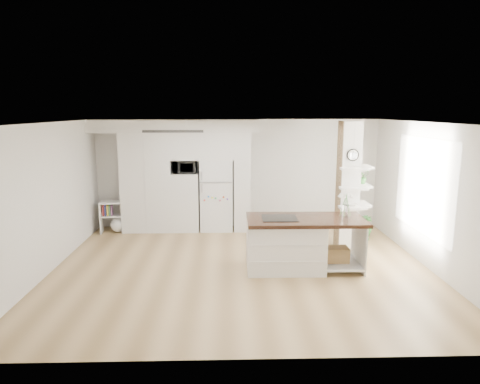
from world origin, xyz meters
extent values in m
cube|color=tan|center=(0.00, 0.00, 0.00)|extent=(7.00, 6.00, 0.01)
cube|color=white|center=(0.00, 0.00, 2.70)|extent=(7.00, 6.00, 0.04)
cube|color=silver|center=(0.00, 3.00, 1.35)|extent=(7.00, 0.04, 2.70)
cube|color=silver|center=(0.00, -3.00, 1.35)|extent=(7.00, 0.04, 2.70)
cube|color=silver|center=(-3.50, 0.00, 1.35)|extent=(0.04, 6.00, 2.70)
cube|color=silver|center=(3.50, 0.00, 1.35)|extent=(0.04, 6.00, 2.70)
cube|color=white|center=(-2.20, 2.67, 1.20)|extent=(1.20, 0.65, 2.40)
cube|color=white|center=(-1.27, 2.67, 0.71)|extent=(0.65, 0.65, 1.42)
cube|color=white|center=(-1.27, 2.67, 2.08)|extent=(0.65, 0.65, 0.65)
cube|color=white|center=(-0.53, 2.67, 2.08)|extent=(0.85, 0.65, 0.65)
cube|color=white|center=(0.10, 2.67, 1.20)|extent=(0.40, 0.65, 2.40)
cube|color=silver|center=(-1.50, 2.65, 2.55)|extent=(4.00, 0.70, 0.30)
cube|color=#262626|center=(-1.50, 2.31, 2.44)|extent=(1.40, 0.04, 0.06)
cube|color=white|center=(-0.53, 2.68, 0.88)|extent=(0.78, 0.66, 1.75)
cube|color=#B2B2B7|center=(-0.53, 2.34, 1.24)|extent=(0.78, 0.01, 0.03)
cube|color=silver|center=(2.30, 1.20, 1.35)|extent=(0.40, 0.40, 2.70)
cube|color=tan|center=(2.09, 1.20, 1.35)|extent=(0.02, 0.40, 2.70)
cube|color=tan|center=(2.30, 1.41, 1.35)|extent=(0.40, 0.02, 2.70)
cylinder|color=black|center=(2.30, 0.99, 2.02)|extent=(0.25, 0.03, 0.25)
cylinder|color=white|center=(2.30, 0.98, 2.02)|extent=(0.21, 0.01, 0.21)
plane|color=white|center=(3.48, 0.30, 1.50)|extent=(0.00, 2.40, 2.40)
cylinder|color=white|center=(1.70, 0.15, 2.12)|extent=(0.12, 0.12, 0.10)
cube|color=white|center=(0.80, -0.05, 0.45)|extent=(1.41, 0.93, 0.90)
cube|color=white|center=(1.83, -0.06, 0.12)|extent=(0.76, 0.92, 0.04)
cube|color=white|center=(2.19, -0.06, 0.45)|extent=(0.04, 0.92, 0.90)
cube|color=#321A0F|center=(1.18, -0.05, 0.94)|extent=(2.16, 1.04, 0.06)
cube|color=black|center=(0.70, -0.05, 0.97)|extent=(0.65, 0.54, 0.01)
cube|color=#A78651|center=(1.77, -0.06, 0.27)|extent=(0.43, 0.33, 0.27)
cylinder|color=white|center=(1.94, 0.05, 1.08)|extent=(0.12, 0.12, 0.22)
cube|color=white|center=(-3.30, 2.46, 0.38)|extent=(0.07, 0.37, 0.76)
cube|color=white|center=(-2.70, 2.54, 0.38)|extent=(0.07, 0.37, 0.76)
cube|color=white|center=(-3.00, 2.50, 0.74)|extent=(0.68, 0.44, 0.03)
cube|color=white|center=(-3.00, 2.50, 0.41)|extent=(0.65, 0.44, 0.03)
sphere|color=white|center=(-2.91, 2.51, 0.18)|extent=(0.37, 0.37, 0.37)
imported|color=#347830|center=(2.73, 1.18, 0.23)|extent=(0.28, 0.23, 0.46)
imported|color=#347830|center=(3.00, 2.02, 0.24)|extent=(0.29, 0.29, 0.48)
imported|color=#2D2D2D|center=(-1.27, 2.62, 1.57)|extent=(0.54, 0.37, 0.30)
imported|color=#347830|center=(2.63, 1.30, 1.52)|extent=(0.27, 0.23, 0.30)
imported|color=white|center=(2.30, 0.90, 1.00)|extent=(0.22, 0.22, 0.05)
camera|label=1|loc=(-0.24, -7.61, 2.91)|focal=32.00mm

